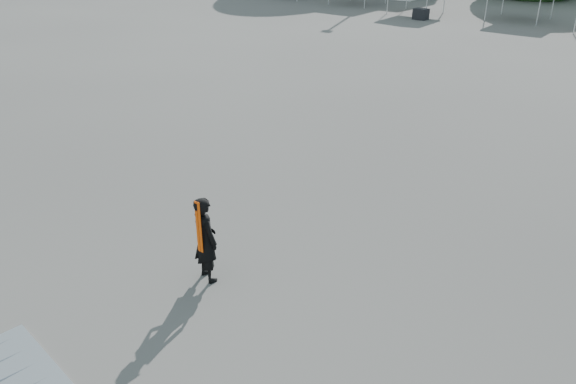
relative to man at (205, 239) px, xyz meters
The scene contains 3 objects.
ground 3.27m from the man, 68.75° to the left, with size 120.00×120.00×0.00m, color #474442.
man is the anchor object (origin of this frame).
crate_west 29.42m from the man, 108.18° to the left, with size 0.84×0.66×0.66m, color black.
Camera 1 is at (5.07, -8.72, 5.85)m, focal length 35.00 mm.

